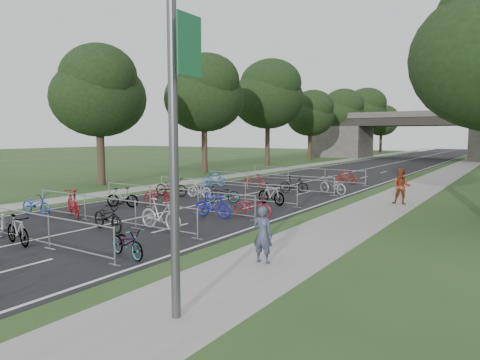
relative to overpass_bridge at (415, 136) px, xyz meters
The scene contains 41 objects.
road 15.41m from the overpass_bridge, 90.00° to the right, with size 11.00×140.00×0.01m, color black.
sidewalk_right 17.36m from the overpass_bridge, 61.93° to the right, with size 3.00×140.00×0.01m, color gray.
sidewalk_left 17.14m from the overpass_bridge, 116.57° to the right, with size 2.00×140.00×0.01m, color gray.
lane_markings 15.41m from the overpass_bridge, 90.00° to the right, with size 0.12×140.00×0.00m, color silver.
overpass_bridge is the anchor object (origin of this frame).
lamppost 63.55m from the overpass_bridge, 82.47° to the right, with size 0.61×0.65×8.21m.
tree_left_0 50.47m from the overpass_bridge, 103.07° to the right, with size 6.72×6.72×10.25m.
tree_left_1 38.97m from the overpass_bridge, 107.08° to the right, with size 7.56×7.56×11.53m.
tree_left_2 27.92m from the overpass_bridge, 114.44° to the right, with size 8.40×8.40×12.81m.
tree_left_3 17.59m from the overpass_bridge, 131.07° to the right, with size 6.72×6.72×10.25m.
tree_left_4 12.05m from the overpass_bridge, behind, with size 7.56×7.56×11.53m.
tree_left_5 16.44m from the overpass_bridge, 136.20° to the left, with size 8.40×8.40×12.81m.
tree_left_6 25.77m from the overpass_bridge, 116.43° to the left, with size 6.72×6.72×10.25m.
barrier_row_1 61.47m from the overpass_bridge, 90.00° to the right, with size 9.70×0.08×1.10m.
barrier_row_2 57.88m from the overpass_bridge, 90.00° to the right, with size 9.70×0.08×1.10m.
barrier_row_3 54.08m from the overpass_bridge, 90.00° to the right, with size 9.70×0.08×1.10m.
barrier_row_4 50.09m from the overpass_bridge, 90.00° to the right, with size 9.70×0.08×1.10m.
barrier_row_5 45.10m from the overpass_bridge, 90.00° to the right, with size 9.70×0.08×1.10m.
barrier_row_6 39.11m from the overpass_bridge, 90.00° to the right, with size 9.70×0.08×1.10m.
bike_5 61.17m from the overpass_bridge, 91.73° to the right, with size 0.61×1.75×0.92m, color #96979D.
bike_6 61.76m from the overpass_bridge, 89.78° to the right, with size 0.46×1.64×0.99m, color #9EA0A5.
bike_7 60.91m from the overpass_bridge, 85.95° to the right, with size 0.58×1.67×0.88m, color #9EA0A5.
bike_8 58.56m from the overpass_bridge, 94.22° to the right, with size 0.66×1.88×0.99m, color #1A4094.
bike_9 57.85m from the overpass_bridge, 92.44° to the right, with size 0.58×2.05×1.23m, color maroon.
bike_10 58.78m from the overpass_bridge, 89.00° to the right, with size 0.72×2.06×1.08m, color black.
bike_11 57.63m from the overpass_bridge, 87.44° to the right, with size 0.57×2.01×1.21m, color #ABACB3.
bike_12 54.93m from the overpass_bridge, 92.77° to the right, with size 0.47×1.66×1.00m, color #9EA0A5.
bike_13 53.37m from the overpass_bridge, 91.77° to the right, with size 0.68×1.96×1.03m, color maroon.
bike_14 54.56m from the overpass_bridge, 87.15° to the right, with size 0.52×1.85×1.11m, color #1B1D98.
bike_15 53.65m from the overpass_bridge, 85.60° to the right, with size 0.65×1.86×0.98m, color maroon.
bike_16 50.73m from the overpass_bridge, 93.74° to the right, with size 0.73×2.09×1.10m, color black.
bike_17 50.25m from the overpass_bridge, 91.75° to the right, with size 0.46×1.63×0.98m, color #B3B2BA.
bike_18 51.02m from the overpass_bridge, 89.25° to the right, with size 0.65×1.86×0.98m, color #9EA0A5.
bike_19 50.15m from the overpass_bridge, 86.46° to the right, with size 0.51×1.82×1.09m, color #9EA0A5.
bike_20 45.40m from the overpass_bridge, 95.42° to the right, with size 0.49×1.74×1.04m, color #1C459C.
bike_21 44.63m from the overpass_bridge, 91.72° to the right, with size 0.67×1.93×1.02m, color maroon.
bike_22 45.40m from the overpass_bridge, 87.40° to the right, with size 0.50×1.76×1.06m, color black.
bike_23 44.84m from the overpass_bridge, 84.48° to the right, with size 0.72×2.06×1.08m, color #A1A0A7.
bike_27 38.80m from the overpass_bridge, 85.51° to the right, with size 0.50×1.77×1.06m, color maroon.
pedestrian_a 59.52m from the overpass_bridge, 82.38° to the right, with size 0.59×0.39×1.62m, color #353C50.
pedestrian_b 47.06m from the overpass_bridge, 79.36° to the right, with size 0.91×0.71×1.87m, color brown.
Camera 1 is at (13.84, -4.07, 3.59)m, focal length 32.00 mm.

